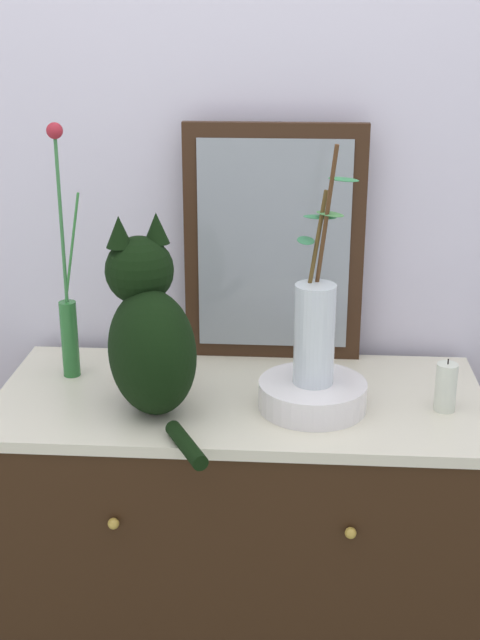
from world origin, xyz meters
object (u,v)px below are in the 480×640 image
cat_sitting (149,333)px  vase_slim_green (68,306)px  mirror_leaning (274,245)px  bowl_porcelain (312,395)px  candle_pillar (446,387)px  sideboard (240,545)px  vase_glass_clear (315,328)px

cat_sitting → vase_slim_green: vase_slim_green is taller
mirror_leaning → bowl_porcelain: size_ratio=2.45×
bowl_porcelain → candle_pillar: candle_pillar is taller
sideboard → candle_pillar: bearing=-5.9°
sideboard → cat_sitting: cat_sitting is taller
vase_glass_clear → candle_pillar: size_ratio=4.28×
vase_glass_clear → sideboard: bearing=161.5°
mirror_leaning → candle_pillar: mirror_leaning is taller
sideboard → vase_slim_green: size_ratio=1.86×
mirror_leaning → cat_sitting: size_ratio=1.37×
vase_slim_green → candle_pillar: size_ratio=4.95×
sideboard → candle_pillar: size_ratio=9.20×
cat_sitting → candle_pillar: size_ratio=3.51×
sideboard → mirror_leaning: 0.73m
sideboard → bowl_porcelain: bowl_porcelain is taller
cat_sitting → candle_pillar: 0.65m
sideboard → cat_sitting: 0.61m
vase_slim_green → vase_glass_clear: bearing=-13.7°
sideboard → mirror_leaning: (0.06, 0.24, 0.69)m
vase_slim_green → bowl_porcelain: size_ratio=2.51×
bowl_porcelain → vase_glass_clear: 0.16m
vase_slim_green → bowl_porcelain: bearing=-13.8°
bowl_porcelain → vase_glass_clear: size_ratio=0.46×
candle_pillar → cat_sitting: bearing=-177.0°
sideboard → vase_glass_clear: bearing=-18.5°
vase_glass_clear → candle_pillar: (0.29, 0.01, -0.13)m
candle_pillar → vase_slim_green: bearing=171.3°
mirror_leaning → cat_sitting: bearing=-128.6°
mirror_leaning → vase_glass_clear: size_ratio=1.13×
cat_sitting → candle_pillar: (0.64, 0.03, -0.12)m
vase_slim_green → candle_pillar: bearing=-8.7°
mirror_leaning → vase_slim_green: bearing=-162.0°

